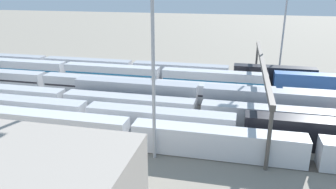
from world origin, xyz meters
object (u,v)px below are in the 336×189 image
object	(u,v)px
train_on_track_4	(202,93)
train_on_track_5	(200,99)
train_on_track_7	(79,114)
train_on_track_1	(127,68)
train_on_track_2	(152,75)
light_mast_1	(153,21)
signal_gantry	(262,67)
train_on_track_6	(189,111)
train_on_track_8	(131,134)

from	to	relation	value
train_on_track_4	train_on_track_5	distance (m)	5.04
train_on_track_4	train_on_track_5	xyz separation A→B (m)	(-0.27, 5.00, 0.54)
train_on_track_7	train_on_track_1	distance (m)	30.10
train_on_track_4	train_on_track_2	world-z (taller)	same
light_mast_1	signal_gantry	world-z (taller)	light_mast_1
train_on_track_2	signal_gantry	distance (m)	26.33
train_on_track_6	train_on_track_5	bearing A→B (deg)	-102.93
train_on_track_7	train_on_track_2	xyz separation A→B (m)	(-5.38, -25.00, -0.01)
train_on_track_4	train_on_track_1	bearing A→B (deg)	-35.88
train_on_track_7	signal_gantry	distance (m)	33.20
train_on_track_4	train_on_track_5	bearing A→B (deg)	93.08
train_on_track_5	train_on_track_2	distance (m)	19.97
light_mast_1	signal_gantry	size ratio (longest dim) A/B	0.63
train_on_track_7	train_on_track_4	world-z (taller)	same
train_on_track_6	signal_gantry	size ratio (longest dim) A/B	2.01
train_on_track_5	train_on_track_1	distance (m)	29.01
signal_gantry	train_on_track_6	bearing A→B (deg)	40.62
train_on_track_7	train_on_track_5	bearing A→B (deg)	-151.67
light_mast_1	signal_gantry	distance (m)	28.40
train_on_track_5	signal_gantry	bearing A→B (deg)	-154.56
train_on_track_8	train_on_track_6	world-z (taller)	train_on_track_6
train_on_track_4	train_on_track_5	world-z (taller)	train_on_track_5
train_on_track_7	train_on_track_5	world-z (taller)	train_on_track_5
train_on_track_6	light_mast_1	distance (m)	20.29
train_on_track_4	train_on_track_7	bearing A→B (deg)	39.37
train_on_track_8	signal_gantry	xyz separation A→B (m)	(-18.46, -20.00, 5.78)
light_mast_1	train_on_track_1	bearing A→B (deg)	-65.28
train_on_track_7	train_on_track_1	world-z (taller)	same
train_on_track_5	light_mast_1	world-z (taller)	light_mast_1
train_on_track_1	signal_gantry	world-z (taller)	signal_gantry
train_on_track_7	train_on_track_4	distance (m)	23.64
train_on_track_4	light_mast_1	xyz separation A→B (m)	(3.59, 22.25, 15.96)
train_on_track_7	train_on_track_4	size ratio (longest dim) A/B	0.79
train_on_track_6	train_on_track_2	xyz separation A→B (m)	(12.02, -20.00, -0.01)
train_on_track_8	train_on_track_2	distance (m)	30.45
train_on_track_8	light_mast_1	size ratio (longest dim) A/B	3.35
light_mast_1	train_on_track_5	bearing A→B (deg)	-102.61
train_on_track_4	train_on_track_5	size ratio (longest dim) A/B	2.43
train_on_track_7	signal_gantry	world-z (taller)	signal_gantry
train_on_track_5	train_on_track_4	bearing A→B (deg)	-86.92
train_on_track_8	signal_gantry	size ratio (longest dim) A/B	2.12
train_on_track_5	signal_gantry	size ratio (longest dim) A/B	1.05
train_on_track_2	signal_gantry	size ratio (longest dim) A/B	2.01
train_on_track_6	signal_gantry	world-z (taller)	signal_gantry
train_on_track_2	light_mast_1	bearing A→B (deg)	106.09
train_on_track_4	train_on_track_6	size ratio (longest dim) A/B	1.27
light_mast_1	train_on_track_4	bearing A→B (deg)	-99.17
train_on_track_4	train_on_track_6	world-z (taller)	same
train_on_track_5	train_on_track_8	bearing A→B (deg)	62.08
light_mast_1	train_on_track_8	bearing A→B (deg)	-28.87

